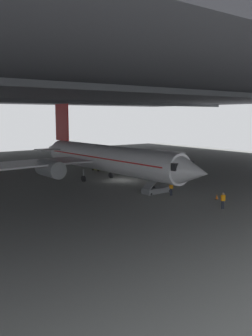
{
  "coord_description": "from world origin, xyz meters",
  "views": [
    {
      "loc": [
        -31.84,
        -44.01,
        9.67
      ],
      "look_at": [
        -2.62,
        -4.3,
        2.59
      ],
      "focal_mm": 39.03,
      "sensor_mm": 36.0,
      "label": 1
    }
  ],
  "objects_px": {
    "crew_worker_near_nose": "(223,200)",
    "crew_worker_by_stairs": "(171,188)",
    "airplane_main": "(106,158)",
    "boarding_stairs": "(157,187)",
    "traffic_cone_orange": "(217,197)",
    "baggage_tug": "(98,168)"
  },
  "relations": [
    {
      "from": "crew_worker_near_nose",
      "to": "crew_worker_by_stairs",
      "type": "height_order",
      "value": "crew_worker_near_nose"
    },
    {
      "from": "airplane_main",
      "to": "crew_worker_near_nose",
      "type": "bearing_deg",
      "value": -86.88
    },
    {
      "from": "boarding_stairs",
      "to": "traffic_cone_orange",
      "type": "xyz_separation_m",
      "value": [
        3.15,
        -6.96,
        -0.44
      ]
    },
    {
      "from": "crew_worker_by_stairs",
      "to": "baggage_tug",
      "type": "xyz_separation_m",
      "value": [
        3.66,
        22.61,
        -0.46
      ]
    },
    {
      "from": "crew_worker_by_stairs",
      "to": "crew_worker_near_nose",
      "type": "bearing_deg",
      "value": -91.08
    },
    {
      "from": "airplane_main",
      "to": "crew_worker_by_stairs",
      "type": "relative_size",
      "value": 21.79
    },
    {
      "from": "boarding_stairs",
      "to": "baggage_tug",
      "type": "height_order",
      "value": "boarding_stairs"
    },
    {
      "from": "crew_worker_by_stairs",
      "to": "baggage_tug",
      "type": "relative_size",
      "value": 0.75
    },
    {
      "from": "crew_worker_by_stairs",
      "to": "traffic_cone_orange",
      "type": "height_order",
      "value": "crew_worker_by_stairs"
    },
    {
      "from": "airplane_main",
      "to": "traffic_cone_orange",
      "type": "xyz_separation_m",
      "value": [
        4.15,
        -17.29,
        -3.2
      ]
    },
    {
      "from": "airplane_main",
      "to": "crew_worker_by_stairs",
      "type": "distance_m",
      "value": 12.92
    },
    {
      "from": "airplane_main",
      "to": "baggage_tug",
      "type": "height_order",
      "value": "airplane_main"
    },
    {
      "from": "traffic_cone_orange",
      "to": "baggage_tug",
      "type": "bearing_deg",
      "value": 88.35
    },
    {
      "from": "airplane_main",
      "to": "traffic_cone_orange",
      "type": "bearing_deg",
      "value": -76.5
    },
    {
      "from": "boarding_stairs",
      "to": "crew_worker_near_nose",
      "type": "relative_size",
      "value": 2.7
    },
    {
      "from": "baggage_tug",
      "to": "crew_worker_near_nose",
      "type": "bearing_deg",
      "value": -97.1
    },
    {
      "from": "airplane_main",
      "to": "traffic_cone_orange",
      "type": "height_order",
      "value": "airplane_main"
    },
    {
      "from": "traffic_cone_orange",
      "to": "baggage_tug",
      "type": "relative_size",
      "value": 0.26
    },
    {
      "from": "boarding_stairs",
      "to": "crew_worker_by_stairs",
      "type": "distance_m",
      "value": 2.32
    },
    {
      "from": "airplane_main",
      "to": "traffic_cone_orange",
      "type": "relative_size",
      "value": 62.26
    },
    {
      "from": "crew_worker_near_nose",
      "to": "baggage_tug",
      "type": "distance_m",
      "value": 30.82
    },
    {
      "from": "crew_worker_near_nose",
      "to": "baggage_tug",
      "type": "xyz_separation_m",
      "value": [
        3.81,
        30.58,
        -0.47
      ]
    }
  ]
}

